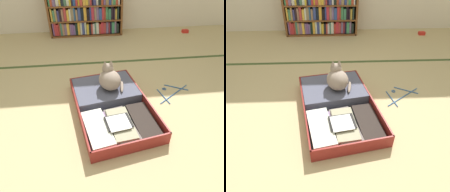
# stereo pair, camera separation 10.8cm
# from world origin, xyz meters

# --- Properties ---
(ground_plane) EXTENTS (10.00, 10.00, 0.00)m
(ground_plane) POSITION_xyz_m (0.00, 0.00, 0.00)
(ground_plane) COLOR tan
(tatami_border) EXTENTS (4.80, 0.05, 0.00)m
(tatami_border) POSITION_xyz_m (0.00, 1.18, 0.00)
(tatami_border) COLOR #3F5328
(tatami_border) RESTS_ON ground_plane
(bookshelf) EXTENTS (1.16, 0.29, 0.72)m
(bookshelf) POSITION_xyz_m (-0.10, 2.24, 0.35)
(bookshelf) COLOR brown
(bookshelf) RESTS_ON ground_plane
(open_suitcase) EXTENTS (0.79, 1.08, 0.12)m
(open_suitcase) POSITION_xyz_m (0.07, 0.27, 0.05)
(open_suitcase) COLOR maroon
(open_suitcase) RESTS_ON ground_plane
(black_cat) EXTENTS (0.27, 0.29, 0.27)m
(black_cat) POSITION_xyz_m (0.09, 0.44, 0.22)
(black_cat) COLOR gray
(black_cat) RESTS_ON open_suitcase
(clothes_hanger) EXTENTS (0.38, 0.33, 0.01)m
(clothes_hanger) POSITION_xyz_m (0.73, 0.43, 0.01)
(clothes_hanger) COLOR #2D5B9B
(clothes_hanger) RESTS_ON ground_plane
(small_red_pouch) EXTENTS (0.10, 0.07, 0.05)m
(small_red_pouch) POSITION_xyz_m (1.58, 2.09, 0.02)
(small_red_pouch) COLOR red
(small_red_pouch) RESTS_ON ground_plane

